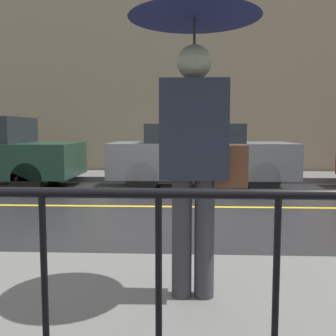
# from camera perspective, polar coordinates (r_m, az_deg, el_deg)

# --- Properties ---
(ground_plane) EXTENTS (80.00, 80.00, 0.00)m
(ground_plane) POSITION_cam_1_polar(r_m,az_deg,el_deg) (7.01, 0.15, -5.64)
(ground_plane) COLOR #262628
(sidewalk_near) EXTENTS (28.00, 2.71, 0.15)m
(sidewalk_near) POSITION_cam_1_polar(r_m,az_deg,el_deg) (2.75, -4.10, -22.57)
(sidewalk_near) COLOR #60605E
(sidewalk_near) RESTS_ON ground_plane
(sidewalk_far) EXTENTS (28.00, 1.70, 0.15)m
(sidewalk_far) POSITION_cam_1_polar(r_m,az_deg,el_deg) (10.89, 1.03, -1.18)
(sidewalk_far) COLOR #60605E
(sidewalk_far) RESTS_ON ground_plane
(lane_marking) EXTENTS (25.20, 0.12, 0.01)m
(lane_marking) POSITION_cam_1_polar(r_m,az_deg,el_deg) (7.00, 0.15, -5.61)
(lane_marking) COLOR gold
(lane_marking) RESTS_ON ground_plane
(building_storefront) EXTENTS (28.00, 0.30, 5.30)m
(building_storefront) POSITION_cam_1_polar(r_m,az_deg,el_deg) (11.88, 1.19, 11.85)
(building_storefront) COLOR gray
(building_storefront) RESTS_ON ground_plane
(railing_foreground) EXTENTS (12.00, 0.04, 1.03)m
(railing_foreground) POSITION_cam_1_polar(r_m,az_deg,el_deg) (1.45, -9.64, -17.79)
(railing_foreground) COLOR black
(railing_foreground) RESTS_ON sidewalk_near
(pedestrian) EXTENTS (0.92, 0.92, 2.20)m
(pedestrian) POSITION_cam_1_polar(r_m,az_deg,el_deg) (2.83, 3.95, 13.55)
(pedestrian) COLOR #333338
(pedestrian) RESTS_ON sidewalk_near
(car_grey) EXTENTS (4.10, 1.74, 1.48)m
(car_grey) POSITION_cam_1_polar(r_m,az_deg,el_deg) (8.98, 4.64, 1.84)
(car_grey) COLOR slate
(car_grey) RESTS_ON ground_plane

